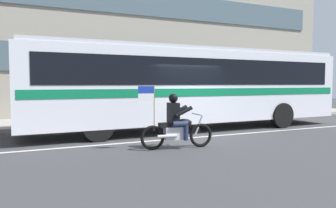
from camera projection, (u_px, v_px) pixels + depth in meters
ground_plane at (189, 135)px, 11.65m from camera, size 60.00×60.00×0.00m
sidewalk_curb at (141, 119)px, 16.26m from camera, size 28.00×3.80×0.15m
lane_center_stripe at (197, 137)px, 11.10m from camera, size 26.60×0.14×0.01m
office_building_facade at (126, 36)px, 18.05m from camera, size 28.00×0.89×9.03m
transit_bus at (192, 83)px, 12.94m from camera, size 13.17×2.76×3.22m
motorcycle_with_rider at (176, 125)px, 9.14m from camera, size 2.19×0.67×1.78m
fire_hydrant at (116, 114)px, 14.28m from camera, size 0.22×0.30×0.75m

